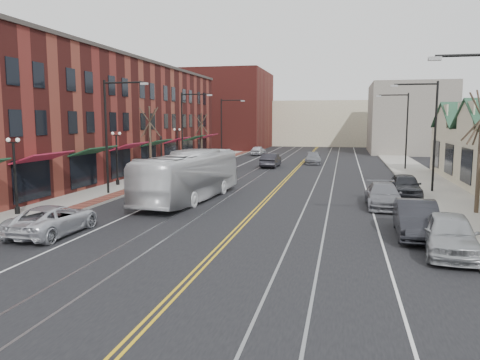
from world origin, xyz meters
The scene contains 29 objects.
ground centered at (0.00, 0.00, 0.00)m, with size 160.00×160.00×0.00m, color black.
sidewalk_left centered at (-12.00, 20.00, 0.07)m, with size 4.00×120.00×0.15m, color gray.
sidewalk_right centered at (12.00, 20.00, 0.07)m, with size 4.00×120.00×0.15m, color gray.
building_left centered at (-19.00, 27.00, 5.50)m, with size 10.00×50.00×11.00m, color maroon.
backdrop_left centered at (-16.00, 70.00, 7.00)m, with size 14.00×18.00×14.00m, color maroon.
backdrop_mid centered at (0.00, 85.00, 4.50)m, with size 22.00×14.00×9.00m, color #B3AA8A.
backdrop_right centered at (15.00, 65.00, 5.50)m, with size 12.00×16.00×11.00m, color slate.
streetlight_l_1 centered at (-11.05, 16.00, 5.03)m, with size 3.33×0.25×8.00m.
streetlight_l_2 centered at (-11.05, 32.00, 5.03)m, with size 3.33×0.25×8.00m.
streetlight_l_3 centered at (-11.05, 48.00, 5.03)m, with size 3.33×0.25×8.00m.
streetlight_r_1 centered at (11.05, 22.00, 5.03)m, with size 3.33×0.25×8.00m.
streetlight_r_2 centered at (11.05, 38.00, 5.03)m, with size 3.33×0.25×8.00m.
lamppost_l_1 centered at (-12.80, 8.00, 2.20)m, with size 0.84×0.28×4.27m.
lamppost_l_2 centered at (-12.80, 20.00, 2.20)m, with size 0.84×0.28×4.27m.
lamppost_l_3 centered at (-12.80, 34.00, 2.20)m, with size 0.84×0.28×4.27m.
tree_left_near centered at (-12.50, 26.00, 3.51)m, with size 1.78×1.37×6.48m.
tree_left_far centered at (-12.50, 42.00, 3.28)m, with size 1.66×1.28×6.02m.
tree_right_mid centered at (12.50, 14.00, 3.75)m, with size 1.90×1.46×6.93m.
manhole_far centered at (-11.20, 8.00, 0.16)m, with size 0.60×0.60×0.02m, color #592D19.
traffic_signal centered at (-10.60, 24.00, 2.35)m, with size 0.18×0.15×3.80m.
transit_bus centered at (-5.00, 15.03, 1.66)m, with size 2.78×11.90×3.31m, color silver.
parked_suv centered at (-8.32, 4.79, 0.71)m, with size 2.36×5.11×1.42m, color silver.
parked_car_a centered at (9.30, 5.30, 0.84)m, with size 1.99×4.95×1.69m, color #9DA0A4.
parked_car_b centered at (8.41, 8.07, 0.84)m, with size 1.77×5.08×1.67m, color black.
parked_car_c centered at (7.50, 15.34, 0.74)m, with size 2.09×5.13×1.49m, color slate.
parked_car_d centered at (9.30, 19.58, 0.82)m, with size 1.94×4.81×1.64m, color #212327.
distant_car_left centered at (-3.02, 37.76, 0.80)m, with size 1.70×4.87×1.60m, color #222127.
distant_car_right centered at (1.39, 42.90, 0.70)m, with size 1.95×4.79×1.39m, color slate.
distant_car_far centered at (-7.54, 54.56, 0.72)m, with size 1.69×4.20×1.43m, color silver.
Camera 1 is at (5.04, -14.47, 5.46)m, focal length 35.00 mm.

